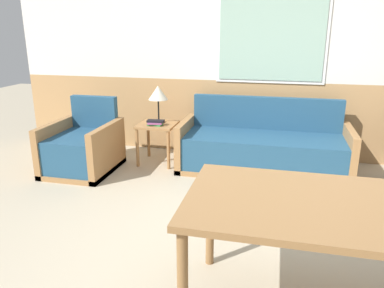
% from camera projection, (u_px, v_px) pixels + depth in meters
% --- Properties ---
extents(ground_plane, '(16.00, 16.00, 0.00)m').
position_uv_depth(ground_plane, '(249.00, 267.00, 2.78)').
color(ground_plane, '#B2A58C').
extents(wall_back, '(7.20, 0.09, 2.70)m').
position_uv_depth(wall_back, '(272.00, 56.00, 4.81)').
color(wall_back, tan).
rests_on(wall_back, ground_plane).
extents(couch, '(2.04, 0.81, 0.86)m').
position_uv_depth(couch, '(263.00, 150.00, 4.60)').
color(couch, '#9E7042').
rests_on(couch, ground_plane).
extents(armchair, '(0.76, 0.88, 0.87)m').
position_uv_depth(armchair, '(83.00, 149.00, 4.60)').
color(armchair, '#9E7042').
rests_on(armchair, ground_plane).
extents(side_table, '(0.47, 0.47, 0.52)m').
position_uv_depth(side_table, '(158.00, 131.00, 4.83)').
color(side_table, '#9E7042').
rests_on(side_table, ground_plane).
extents(table_lamp, '(0.25, 0.25, 0.47)m').
position_uv_depth(table_lamp, '(158.00, 94.00, 4.77)').
color(table_lamp, black).
rests_on(table_lamp, side_table).
extents(book_stack, '(0.22, 0.16, 0.06)m').
position_uv_depth(book_stack, '(155.00, 123.00, 4.71)').
color(book_stack, '#2D7F3D').
rests_on(book_stack, side_table).
extents(dining_table, '(1.85, 0.91, 0.77)m').
position_uv_depth(dining_table, '(352.00, 217.00, 2.07)').
color(dining_table, olive).
rests_on(dining_table, ground_plane).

